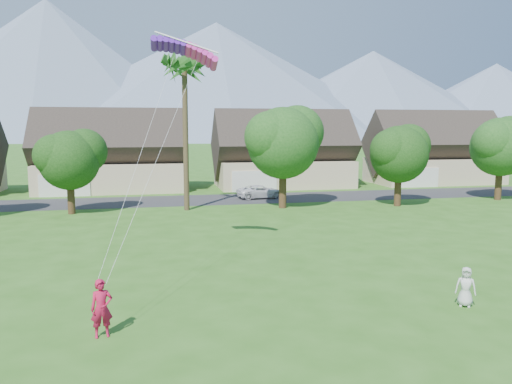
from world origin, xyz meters
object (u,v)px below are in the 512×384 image
object	(u,v)px
watcher	(466,287)
parked_car	(261,192)
kite_flyer	(102,308)
parafoil_kite	(186,49)

from	to	relation	value
watcher	parked_car	size ratio (longest dim) A/B	0.33
kite_flyer	parked_car	size ratio (longest dim) A/B	0.42
watcher	parked_car	bearing A→B (deg)	126.37
parked_car	parafoil_kite	distance (m)	24.93
kite_flyer	watcher	distance (m)	13.24
parked_car	watcher	bearing A→B (deg)	174.67
watcher	kite_flyer	bearing A→B (deg)	-145.87
watcher	parafoil_kite	size ratio (longest dim) A/B	0.45
parked_car	parafoil_kite	xyz separation A→B (m)	(-8.34, -21.30, 9.90)
parked_car	kite_flyer	bearing A→B (deg)	150.54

